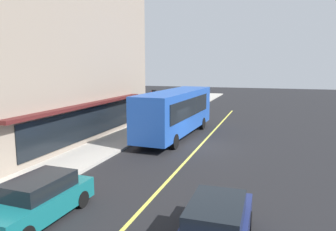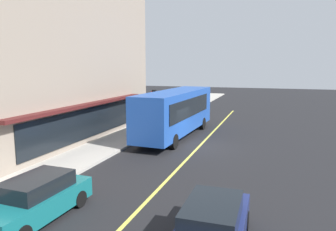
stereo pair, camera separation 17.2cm
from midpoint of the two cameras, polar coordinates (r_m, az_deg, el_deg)
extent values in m
plane|color=black|center=(21.67, 5.91, -5.45)|extent=(120.00, 120.00, 0.00)
cube|color=#B2ADA3|center=(23.60, -8.19, -4.12)|extent=(80.00, 2.97, 0.15)
cube|color=#D8D14C|center=(21.67, 5.91, -5.44)|extent=(36.00, 0.16, 0.01)
cube|color=gray|center=(24.96, -24.36, 14.00)|extent=(21.08, 9.58, 15.81)
cube|color=#4C1919|center=(21.90, -13.76, 1.95)|extent=(14.76, 0.70, 0.20)
cube|color=black|center=(22.21, -14.12, -1.37)|extent=(12.65, 0.08, 2.00)
cube|color=#1E4CAD|center=(24.02, 1.67, 0.87)|extent=(11.11, 3.04, 3.00)
cube|color=black|center=(29.13, 5.30, 2.96)|extent=(0.22, 2.10, 1.80)
cube|color=black|center=(24.16, -1.41, 1.77)|extent=(8.79, 0.49, 1.32)
cube|color=black|center=(23.30, 4.37, 1.49)|extent=(8.79, 0.49, 1.32)
cube|color=#0CF259|center=(29.12, 5.37, 4.71)|extent=(0.17, 1.90, 0.36)
cube|color=#2D2D33|center=(29.44, 5.31, -0.14)|extent=(0.28, 2.40, 0.40)
cylinder|color=black|center=(27.91, 1.92, -1.13)|extent=(1.01, 0.35, 1.00)
cylinder|color=black|center=(27.25, 6.40, -1.42)|extent=(1.01, 0.35, 1.00)
cylinder|color=black|center=(21.53, -4.37, -4.16)|extent=(1.01, 0.35, 1.00)
cylinder|color=black|center=(20.67, 1.30, -4.69)|extent=(1.01, 0.35, 1.00)
cylinder|color=#2D2D33|center=(27.21, -1.92, 1.28)|extent=(0.12, 0.12, 3.20)
cube|color=black|center=(27.15, -2.33, 3.70)|extent=(0.30, 0.30, 0.90)
sphere|color=red|center=(27.19, -2.67, 4.28)|extent=(0.18, 0.18, 0.18)
sphere|color=orange|center=(27.21, -2.66, 3.71)|extent=(0.18, 0.18, 0.18)
sphere|color=green|center=(27.24, -2.66, 3.14)|extent=(0.18, 0.18, 0.18)
cube|color=#14666B|center=(12.37, -22.38, -14.41)|extent=(4.36, 1.95, 0.75)
cube|color=black|center=(12.24, -22.08, -11.38)|extent=(2.46, 1.59, 0.55)
cylinder|color=black|center=(12.99, -15.18, -14.22)|extent=(0.65, 0.24, 0.64)
cylinder|color=black|center=(13.96, -20.80, -12.84)|extent=(0.65, 0.24, 0.64)
cube|color=navy|center=(9.98, 8.56, -19.66)|extent=(4.32, 1.84, 0.75)
cube|color=black|center=(9.56, 8.49, -16.65)|extent=(2.42, 1.54, 0.55)
cylinder|color=black|center=(11.48, 5.53, -17.13)|extent=(0.64, 0.23, 0.64)
cylinder|color=black|center=(11.29, 14.10, -17.86)|extent=(0.64, 0.23, 0.64)
cylinder|color=black|center=(29.89, -2.28, -0.35)|extent=(0.18, 0.18, 0.82)
cylinder|color=#33388C|center=(29.78, -2.29, 1.04)|extent=(0.34, 0.34, 0.65)
sphere|color=tan|center=(29.72, -2.29, 1.88)|extent=(0.23, 0.23, 0.23)
camera|label=1|loc=(0.09, -89.80, 0.03)|focal=34.02mm
camera|label=2|loc=(0.09, 90.20, -0.03)|focal=34.02mm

